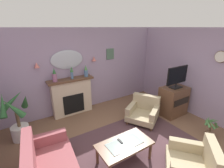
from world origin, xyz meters
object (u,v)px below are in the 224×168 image
wall_sconce_left (37,65)px  framed_picture (110,54)px  armchair_in_corner (144,111)px  armchair_beside_couch (195,162)px  tv_flatscreen (177,77)px  potted_plant_tall_palm (17,119)px  mantel_vase_right (86,71)px  mantel_vase_left (72,72)px  mantel_vase_centre (55,76)px  coffee_table (124,146)px  potted_plant_small_fern (211,127)px  wall_clock (221,57)px  fireplace (72,97)px  wall_sconce_right (94,59)px  tv_remote (120,141)px  tv_cabinet (173,101)px  wall_mirror (67,60)px

wall_sconce_left → framed_picture: 2.35m
armchair_in_corner → armchair_beside_couch: 1.99m
tv_flatscreen → potted_plant_tall_palm: (-4.16, 1.23, -0.70)m
mantel_vase_right → tv_flatscreen: 2.75m
armchair_beside_couch → tv_flatscreen: tv_flatscreen is taller
mantel_vase_left → wall_sconce_left: size_ratio=2.65×
mantel_vase_centre → tv_flatscreen: same height
coffee_table → potted_plant_small_fern: bearing=-12.8°
wall_clock → tv_flatscreen: (-0.51, 0.81, -0.65)m
fireplace → wall_sconce_right: (0.85, 0.09, 1.09)m
mantel_vase_right → wall_clock: size_ratio=1.17×
mantel_vase_centre → tv_remote: 2.58m
mantel_vase_left → armchair_beside_couch: mantel_vase_left is taller
framed_picture → armchair_beside_couch: size_ratio=0.31×
fireplace → tv_cabinet: size_ratio=1.51×
mantel_vase_right → framed_picture: framed_picture is taller
mantel_vase_left → coffee_table: 2.63m
wall_sconce_left → fireplace: bearing=-6.2°
wall_mirror → wall_clock: wall_clock is taller
mantel_vase_centre → armchair_beside_couch: size_ratio=0.34×
framed_picture → coffee_table: size_ratio=0.33×
armchair_beside_couch → armchair_in_corner: bearing=74.7°
wall_sconce_right → armchair_beside_couch: 3.78m
fireplace → framed_picture: bearing=5.8°
wall_sconce_right → armchair_in_corner: size_ratio=0.13×
mantel_vase_right → potted_plant_small_fern: 3.71m
mantel_vase_left → wall_mirror: bearing=106.4°
wall_sconce_left → tv_flatscreen: bearing=-27.9°
tv_cabinet → potted_plant_small_fern: bearing=-96.7°
tv_remote → armchair_beside_couch: (0.93, -1.05, -0.15)m
tv_cabinet → potted_plant_tall_palm: (-4.16, 1.21, 0.10)m
wall_sconce_right → potted_plant_small_fern: 3.75m
mantel_vase_centre → tv_cabinet: mantel_vase_centre is taller
tv_remote → potted_plant_small_fern: (2.32, -0.61, -0.17)m
mantel_vase_right → armchair_beside_couch: 3.60m
armchair_in_corner → tv_cabinet: tv_cabinet is taller
coffee_table → tv_cabinet: tv_cabinet is taller
mantel_vase_centre → framed_picture: framed_picture is taller
framed_picture → tv_flatscreen: framed_picture is taller
tv_remote → armchair_beside_couch: 1.41m
wall_mirror → potted_plant_tall_palm: (-1.52, -0.66, -1.16)m
mantel_vase_left → wall_sconce_left: 0.95m
wall_sconce_right → potted_plant_small_fern: (1.64, -3.08, -1.38)m
wall_clock → coffee_table: wall_clock is taller
mantel_vase_left → tv_flatscreen: size_ratio=0.44×
framed_picture → tv_cabinet: bearing=-59.0°
framed_picture → tv_remote: bearing=-117.8°
wall_mirror → potted_plant_small_fern: size_ratio=1.80×
wall_clock → framed_picture: wall_clock is taller
wall_mirror → wall_clock: 4.15m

